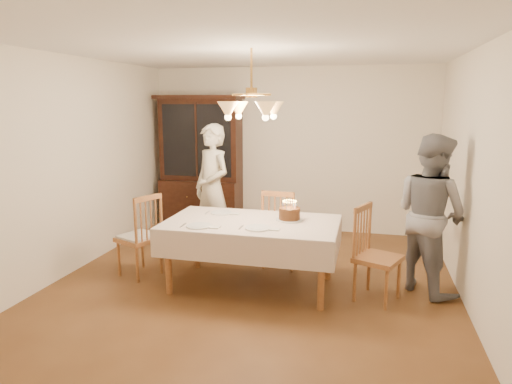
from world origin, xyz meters
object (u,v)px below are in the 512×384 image
(china_hutch, at_px, (201,165))
(elderly_woman, at_px, (212,189))
(dining_table, at_px, (252,228))
(chair_far_side, at_px, (281,232))
(birthday_cake, at_px, (289,214))

(china_hutch, bearing_deg, elderly_woman, -62.71)
(dining_table, relative_size, chair_far_side, 1.90)
(china_hutch, bearing_deg, birthday_cake, -48.98)
(birthday_cake, bearing_deg, chair_far_side, 109.29)
(dining_table, xyz_separation_m, birthday_cake, (0.40, 0.14, 0.14))
(elderly_woman, relative_size, birthday_cake, 5.90)
(chair_far_side, xyz_separation_m, elderly_woman, (-1.04, 0.38, 0.44))
(dining_table, bearing_deg, chair_far_side, 74.39)
(chair_far_side, bearing_deg, dining_table, -105.61)
(chair_far_side, relative_size, birthday_cake, 3.33)
(dining_table, distance_m, chair_far_side, 0.78)
(dining_table, distance_m, birthday_cake, 0.45)
(china_hutch, distance_m, elderly_woman, 1.31)
(elderly_woman, xyz_separation_m, birthday_cake, (1.24, -0.95, -0.06))
(dining_table, height_order, china_hutch, china_hutch)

